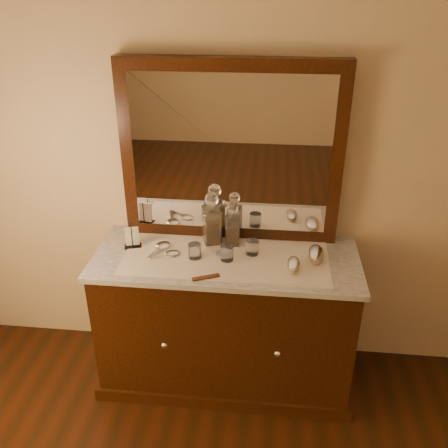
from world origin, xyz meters
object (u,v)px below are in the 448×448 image
at_px(napkin_rack, 132,238).
at_px(decanter_left, 212,224).
at_px(hand_mirror_inner, 169,254).
at_px(hand_mirror_outer, 161,247).
at_px(dresser_cabinet, 226,321).
at_px(mirror_frame, 231,154).
at_px(comb, 206,277).
at_px(decanter_right, 232,228).
at_px(pin_dish, 222,254).
at_px(brush_near, 294,265).
at_px(brush_far, 316,254).

xyz_separation_m(napkin_rack, decanter_left, (0.44, 0.09, 0.06)).
bearing_deg(hand_mirror_inner, hand_mirror_outer, 131.14).
height_order(napkin_rack, hand_mirror_outer, napkin_rack).
relative_size(napkin_rack, decanter_left, 0.47).
bearing_deg(dresser_cabinet, hand_mirror_outer, 173.39).
xyz_separation_m(mirror_frame, decanter_left, (-0.09, -0.10, -0.38)).
relative_size(napkin_rack, hand_mirror_inner, 0.79).
distance_m(comb, decanter_right, 0.38).
bearing_deg(decanter_left, comb, -87.64).
height_order(mirror_frame, decanter_right, mirror_frame).
height_order(pin_dish, hand_mirror_outer, hand_mirror_outer).
relative_size(dresser_cabinet, mirror_frame, 1.17).
height_order(decanter_left, decanter_right, decanter_left).
height_order(dresser_cabinet, hand_mirror_inner, hand_mirror_inner).
bearing_deg(mirror_frame, decanter_right, -79.59).
distance_m(pin_dish, brush_near, 0.39).
height_order(mirror_frame, napkin_rack, mirror_frame).
distance_m(comb, brush_near, 0.46).
xyz_separation_m(napkin_rack, brush_far, (1.01, -0.03, -0.03)).
relative_size(brush_far, hand_mirror_outer, 0.87).
xyz_separation_m(pin_dish, comb, (-0.06, -0.23, -0.00)).
height_order(decanter_left, hand_mirror_outer, decanter_left).
bearing_deg(brush_far, hand_mirror_outer, 178.85).
xyz_separation_m(dresser_cabinet, decanter_right, (0.02, 0.14, 0.54)).
bearing_deg(decanter_right, brush_far, -13.45).
bearing_deg(brush_near, hand_mirror_inner, 175.00).
relative_size(comb, napkin_rack, 1.00).
bearing_deg(pin_dish, mirror_frame, 84.76).
height_order(brush_near, hand_mirror_inner, brush_near).
bearing_deg(decanter_right, pin_dish, -108.05).
xyz_separation_m(napkin_rack, brush_near, (0.89, -0.14, -0.03)).
bearing_deg(decanter_left, pin_dish, -62.18).
distance_m(napkin_rack, decanter_right, 0.56).
height_order(hand_mirror_outer, hand_mirror_inner, hand_mirror_outer).
relative_size(comb, brush_far, 0.78).
distance_m(dresser_cabinet, decanter_left, 0.59).
bearing_deg(comb, dresser_cabinet, 47.24).
distance_m(dresser_cabinet, pin_dish, 0.45).
bearing_deg(brush_near, brush_far, 42.56).
bearing_deg(pin_dish, comb, -103.78).
bearing_deg(brush_far, brush_near, -137.44).
relative_size(mirror_frame, hand_mirror_inner, 6.73).
bearing_deg(pin_dish, hand_mirror_outer, 174.15).
distance_m(dresser_cabinet, comb, 0.51).
xyz_separation_m(decanter_right, hand_mirror_inner, (-0.33, -0.16, -0.09)).
relative_size(dresser_cabinet, brush_near, 9.44).
distance_m(pin_dish, napkin_rack, 0.51).
distance_m(napkin_rack, hand_mirror_inner, 0.24).
bearing_deg(hand_mirror_outer, dresser_cabinet, -6.61).
bearing_deg(comb, hand_mirror_outer, 113.97).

